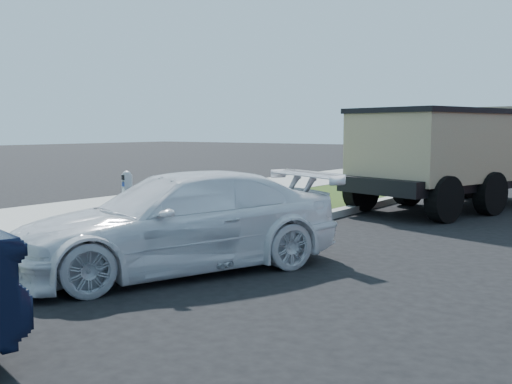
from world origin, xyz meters
The scene contains 5 objects.
ground centered at (0.00, 0.00, 0.00)m, with size 120.00×120.00×0.00m, color black.
streetside centered at (-5.57, 2.00, 0.07)m, with size 6.12×50.00×0.15m.
parking_meter centered at (-2.92, 0.07, 0.96)m, with size 0.19×0.16×1.17m.
white_wagon centered at (-2.03, 0.23, 0.64)m, with size 1.79×4.41×1.28m, color white.
dump_truck centered at (-0.83, 8.82, 1.35)m, with size 3.87×6.49×2.40m.
Camera 1 is at (3.27, -5.59, 1.85)m, focal length 42.00 mm.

